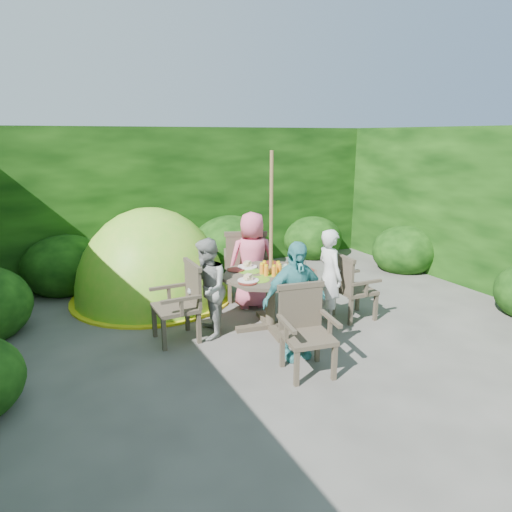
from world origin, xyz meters
name	(u,v)px	position (x,y,z in m)	size (l,w,h in m)	color
ground	(300,346)	(0.00, 0.00, 0.00)	(60.00, 60.00, 0.00)	#4B4943
hedge_enclosure	(249,221)	(0.00, 1.33, 1.25)	(9.00, 9.00, 2.50)	black
patio_table	(271,282)	(-0.05, 0.61, 0.61)	(1.43, 1.43, 0.86)	#3A3126
parasol_pole	(271,244)	(-0.06, 0.61, 1.10)	(0.04, 0.04, 2.20)	brown
garden_chair_right	(351,286)	(1.03, 0.41, 0.45)	(0.48, 0.53, 0.85)	#3A3126
garden_chair_left	(182,301)	(-1.14, 0.82, 0.48)	(0.48, 0.54, 0.90)	#3A3126
garden_chair_back	(245,264)	(0.11, 1.69, 0.55)	(0.77, 0.73, 1.02)	#3A3126
garden_chair_front	(305,328)	(-0.25, -0.47, 0.46)	(0.59, 0.54, 0.87)	#3A3126
child_right	(330,276)	(0.73, 0.48, 0.61)	(0.45, 0.29, 1.23)	silver
child_left	(207,289)	(-0.85, 0.75, 0.60)	(0.59, 0.46, 1.21)	#999B95
child_back	(252,260)	(0.08, 1.40, 0.68)	(0.66, 0.43, 1.36)	#E45E7E
child_front	(295,301)	(-0.20, -0.17, 0.65)	(0.77, 0.32, 1.31)	teal
dome_tent	(154,298)	(-1.09, 2.39, 0.00)	(2.82, 2.82, 2.72)	#69C826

